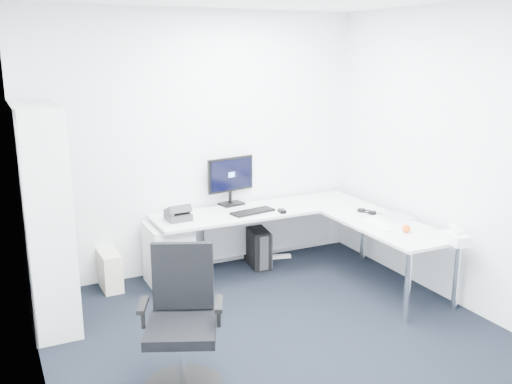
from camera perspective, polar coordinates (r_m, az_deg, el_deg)
name	(u,v)px	position (r m, az deg, el deg)	size (l,w,h in m)	color
ground	(298,355)	(4.59, 4.19, -15.96)	(4.20, 4.20, 0.00)	black
wall_back	(199,144)	(5.96, -5.73, 4.85)	(3.60, 0.02, 2.70)	white
wall_left	(34,217)	(3.56, -21.36, -2.31)	(0.02, 4.20, 2.70)	white
wall_right	(484,164)	(5.22, 21.87, 2.60)	(0.02, 4.20, 2.70)	white
l_desk	(276,248)	(5.81, 2.05, -5.66)	(2.31, 1.29, 0.67)	silver
drawer_pedestal	(169,255)	(5.77, -8.72, -6.24)	(0.41, 0.51, 0.62)	silver
bookshelf	(44,217)	(5.08, -20.43, -2.33)	(0.37, 0.94, 1.88)	silver
task_chair	(181,325)	(3.94, -7.49, -13.07)	(0.57, 0.57, 1.01)	black
black_pc_tower	(257,247)	(6.23, 0.14, -5.53)	(0.19, 0.42, 0.41)	black
beige_pc_tower	(110,270)	(5.84, -14.43, -7.58)	(0.18, 0.39, 0.37)	beige
power_strip	(277,257)	(6.50, 2.09, -6.49)	(0.32, 0.06, 0.04)	white
monitor	(231,181)	(6.08, -2.50, 1.14)	(0.55, 0.18, 0.53)	black
black_keyboard	(253,212)	(5.83, -0.34, -1.98)	(0.46, 0.16, 0.02)	black
mouse	(282,211)	(5.84, 2.62, -1.92)	(0.06, 0.10, 0.03)	black
desk_phone	(178,212)	(5.63, -7.81, -2.01)	(0.22, 0.22, 0.16)	#2F2F32
laptop	(398,205)	(5.83, 14.03, -1.31)	(0.34, 0.33, 0.24)	silver
white_keyboard	(379,225)	(5.55, 12.17, -3.20)	(0.12, 0.42, 0.01)	white
headphones	(367,210)	(5.94, 11.02, -1.82)	(0.12, 0.19, 0.05)	black
orange_fruit	(406,228)	(5.38, 14.80, -3.54)	(0.07, 0.07, 0.07)	#F75D15
tissue_box	(455,238)	(5.20, 19.30, -4.40)	(0.13, 0.26, 0.09)	white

